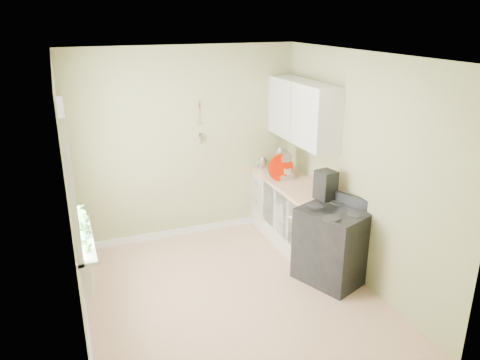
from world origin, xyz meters
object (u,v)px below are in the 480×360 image
object	(u,v)px
stove	(333,244)
kettle	(262,162)
stand_mixer	(283,165)
coffee_maker	(325,186)

from	to	relation	value
stove	kettle	world-z (taller)	kettle
stove	stand_mixer	xyz separation A→B (m)	(-0.05, 1.29, 0.62)
stove	coffee_maker	size ratio (longest dim) A/B	2.84
kettle	stand_mixer	bearing A→B (deg)	-77.45
stove	kettle	xyz separation A→B (m)	(-0.16, 1.78, 0.53)
kettle	coffee_maker	distance (m)	1.44
stove	kettle	distance (m)	1.86
stove	stand_mixer	bearing A→B (deg)	92.09
coffee_maker	stand_mixer	bearing A→B (deg)	97.27
stove	stand_mixer	distance (m)	1.43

